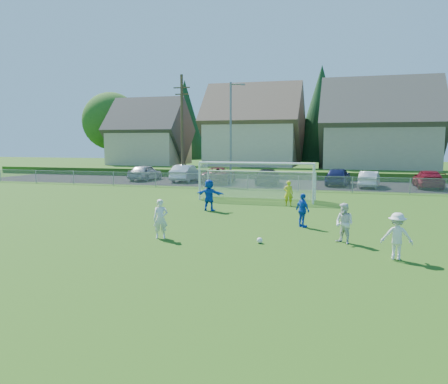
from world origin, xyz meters
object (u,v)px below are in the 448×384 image
Objects in this scene: car_b at (186,173)px; car_e at (338,176)px; soccer_ball at (260,240)px; car_g at (428,179)px; player_white_b at (344,223)px; soccer_goal at (258,175)px; player_white_c at (397,236)px; goalkeeper at (288,193)px; player_white_a at (161,219)px; car_f at (369,179)px; car_c at (219,175)px; car_d at (268,177)px; player_blue_a at (303,210)px; player_blue_b at (209,195)px; car_a at (145,172)px.

car_b is 1.04× the size of car_e.
car_g is (9.48, 23.19, 0.61)m from soccer_ball.
soccer_goal is (-5.56, 11.30, 0.87)m from player_white_b.
soccer_goal is at bearing 155.02° from player_white_b.
player_white_c is at bearing 121.48° from car_b.
car_g is (6.45, 22.37, -0.04)m from player_white_b.
goalkeeper is at bearing -64.16° from player_white_c.
car_f is (8.75, 22.68, -0.10)m from player_white_a.
player_white_c is 26.99m from car_c.
car_d is 13.25m from car_g.
car_g is (4.63, 0.73, 0.05)m from car_f.
car_g is at bearing 112.71° from player_white_b.
soccer_goal is (-12.02, -11.07, 0.90)m from car_g.
player_blue_a is at bearing 14.48° from player_white_a.
goalkeeper is at bearing 117.98° from car_c.
player_blue_a is 0.33× the size of car_e.
car_e is (2.31, 23.50, 0.68)m from soccer_ball.
car_b is at bearing -9.10° from player_blue_a.
soccer_ball is 0.05× the size of car_e.
soccer_goal is at bearing 101.84° from soccer_ball.
player_white_c reaches higher than car_d.
player_white_b is 23.28m from car_g.
goalkeeper is (-0.24, 9.91, 0.64)m from soccer_ball.
car_b is at bearing -56.71° from goalkeeper.
player_blue_a reaches higher than goalkeeper.
player_blue_b is at bearing 70.30° from player_white_a.
player_white_a is 1.03× the size of goalkeeper.
soccer_ball is at bearing 90.65° from car_e.
player_white_b reaches higher than goalkeeper.
car_d is 0.96× the size of car_g.
car_a is (-17.39, 19.95, 0.02)m from player_blue_a.
soccer_goal reaches higher than player_blue_b.
car_d is at bearing 170.58° from car_b.
player_blue_a is 21.33m from car_c.
car_a is 7.92m from car_c.
player_white_a reaches higher than player_blue_a.
soccer_ball is 25.06m from car_g.
player_blue_b reaches higher than goalkeeper.
player_white_c is 0.33× the size of car_a.
soccer_ball is 23.62m from car_e.
car_b is 1.00× the size of car_d.
player_blue_b is 0.36× the size of car_d.
car_b is at bearing -58.98° from player_blue_b.
player_blue_a is (-1.80, 2.76, -0.00)m from player_white_b.
car_a reaches higher than car_f.
player_blue_a reaches higher than car_f.
car_d is at bearing 178.00° from car_a.
player_blue_b is at bearing 67.02° from car_f.
car_f reaches higher than soccer_ball.
player_blue_b is at bearing -40.25° from player_white_c.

